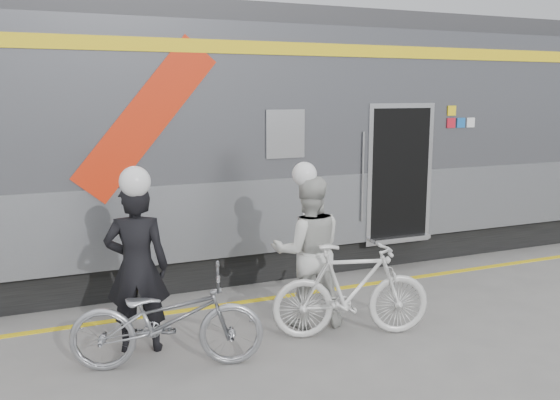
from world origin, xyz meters
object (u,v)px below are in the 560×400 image
man (137,268)px  woman (308,251)px  bicycle_left (167,319)px  bicycle_right (351,290)px

man → woman: (2.06, -0.04, -0.02)m
bicycle_left → bicycle_right: bicycle_right is taller
man → bicycle_left: (0.20, -0.55, -0.43)m
man → bicycle_right: (2.36, -0.59, -0.39)m
bicycle_left → woman: size_ratio=1.07×
bicycle_left → woman: bearing=-58.5°
bicycle_left → bicycle_right: bearing=-75.0°
man → woman: 2.06m
bicycle_left → bicycle_right: size_ratio=1.06×
woman → bicycle_right: size_ratio=0.99×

